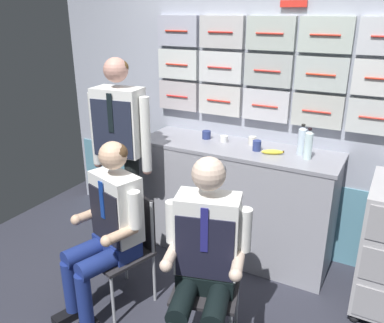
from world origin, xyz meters
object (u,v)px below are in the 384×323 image
(crew_member_left, at_px, (108,223))
(folding_chair_right, at_px, (209,267))
(crew_member_standing, at_px, (121,144))
(paper_cup_tan, at_px, (257,145))
(folding_chair_left, at_px, (128,237))
(snack_banana, at_px, (272,152))
(crew_member_right, at_px, (205,254))
(water_bottle_tall, at_px, (302,140))

(crew_member_left, height_order, folding_chair_right, crew_member_left)
(crew_member_standing, xyz_separation_m, paper_cup_tan, (1.00, 0.46, 0.01))
(folding_chair_left, distance_m, crew_member_standing, 0.79)
(paper_cup_tan, height_order, snack_banana, paper_cup_tan)
(crew_member_right, height_order, paper_cup_tan, crew_member_right)
(crew_member_right, bearing_deg, crew_member_left, 176.83)
(paper_cup_tan, bearing_deg, folding_chair_left, -124.65)
(water_bottle_tall, bearing_deg, paper_cup_tan, -166.48)
(folding_chair_right, relative_size, snack_banana, 4.78)
(crew_member_right, distance_m, paper_cup_tan, 1.15)
(crew_member_right, bearing_deg, paper_cup_tan, 94.69)
(crew_member_left, height_order, paper_cup_tan, crew_member_left)
(folding_chair_right, xyz_separation_m, snack_banana, (0.09, 0.92, 0.51))
(water_bottle_tall, relative_size, paper_cup_tan, 2.91)
(folding_chair_left, bearing_deg, paper_cup_tan, 55.35)
(crew_member_left, relative_size, snack_banana, 7.25)
(folding_chair_left, relative_size, crew_member_standing, 0.48)
(crew_member_standing, relative_size, paper_cup_tan, 20.53)
(folding_chair_right, distance_m, paper_cup_tan, 1.09)
(folding_chair_right, distance_m, water_bottle_tall, 1.23)
(folding_chair_left, height_order, water_bottle_tall, water_bottle_tall)
(water_bottle_tall, bearing_deg, crew_member_standing, -157.93)
(crew_member_right, xyz_separation_m, paper_cup_tan, (-0.09, 1.10, 0.33))
(folding_chair_right, relative_size, water_bottle_tall, 3.39)
(folding_chair_left, xyz_separation_m, folding_chair_right, (0.68, -0.04, 0.00))
(crew_member_standing, height_order, water_bottle_tall, crew_member_standing)
(folding_chair_right, height_order, water_bottle_tall, water_bottle_tall)
(folding_chair_right, height_order, crew_member_standing, crew_member_standing)
(crew_member_left, height_order, snack_banana, crew_member_left)
(snack_banana, bearing_deg, water_bottle_tall, 29.48)
(folding_chair_left, height_order, crew_member_left, crew_member_left)
(folding_chair_left, xyz_separation_m, water_bottle_tall, (0.96, 0.99, 0.61))
(snack_banana, bearing_deg, crew_member_standing, -159.28)
(snack_banana, bearing_deg, crew_member_left, -128.33)
(folding_chair_left, height_order, crew_member_right, crew_member_right)
(snack_banana, bearing_deg, paper_cup_tan, 168.23)
(crew_member_right, height_order, snack_banana, crew_member_right)
(crew_member_right, distance_m, snack_banana, 1.12)
(crew_member_left, distance_m, crew_member_right, 0.77)
(water_bottle_tall, distance_m, snack_banana, 0.24)
(folding_chair_left, relative_size, snack_banana, 4.78)
(crew_member_left, xyz_separation_m, crew_member_right, (0.77, -0.04, 0.02))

